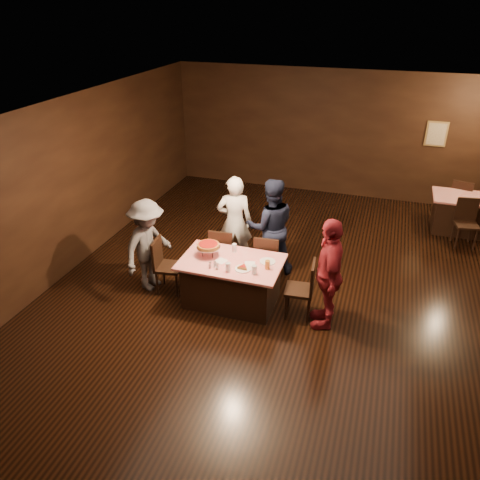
# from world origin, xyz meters

# --- Properties ---
(room) EXTENTS (10.00, 10.04, 3.02)m
(room) POSITION_xyz_m (0.00, 0.01, 2.14)
(room) COLOR black
(room) RESTS_ON ground
(main_table) EXTENTS (1.60, 1.00, 0.77)m
(main_table) POSITION_xyz_m (-0.88, -0.28, 0.39)
(main_table) COLOR red
(main_table) RESTS_ON ground
(back_table) EXTENTS (1.30, 0.90, 0.77)m
(back_table) POSITION_xyz_m (2.90, 3.69, 0.39)
(back_table) COLOR #B4120C
(back_table) RESTS_ON ground
(chair_far_left) EXTENTS (0.44, 0.44, 0.95)m
(chair_far_left) POSITION_xyz_m (-1.28, 0.47, 0.47)
(chair_far_left) COLOR black
(chair_far_left) RESTS_ON ground
(chair_far_right) EXTENTS (0.44, 0.44, 0.95)m
(chair_far_right) POSITION_xyz_m (-0.48, 0.47, 0.47)
(chair_far_right) COLOR black
(chair_far_right) RESTS_ON ground
(chair_end_left) EXTENTS (0.47, 0.47, 0.95)m
(chair_end_left) POSITION_xyz_m (-1.98, -0.28, 0.47)
(chair_end_left) COLOR black
(chair_end_left) RESTS_ON ground
(chair_end_right) EXTENTS (0.46, 0.46, 0.95)m
(chair_end_right) POSITION_xyz_m (0.22, -0.28, 0.47)
(chair_end_right) COLOR black
(chair_end_right) RESTS_ON ground
(chair_back_near) EXTENTS (0.48, 0.48, 0.95)m
(chair_back_near) POSITION_xyz_m (2.90, 2.99, 0.47)
(chair_back_near) COLOR black
(chair_back_near) RESTS_ON ground
(chair_back_far) EXTENTS (0.51, 0.51, 0.95)m
(chair_back_far) POSITION_xyz_m (2.90, 4.29, 0.47)
(chair_back_far) COLOR black
(chair_back_far) RESTS_ON ground
(diner_white_jacket) EXTENTS (0.73, 0.59, 1.73)m
(diner_white_jacket) POSITION_xyz_m (-1.21, 0.88, 0.87)
(diner_white_jacket) COLOR white
(diner_white_jacket) RESTS_ON ground
(diner_navy_hoodie) EXTENTS (1.05, 0.95, 1.77)m
(diner_navy_hoodie) POSITION_xyz_m (-0.54, 0.86, 0.88)
(diner_navy_hoodie) COLOR black
(diner_navy_hoodie) RESTS_ON ground
(diner_grey_knit) EXTENTS (0.80, 1.14, 1.61)m
(diner_grey_knit) POSITION_xyz_m (-2.33, -0.28, 0.80)
(diner_grey_knit) COLOR #5B5B60
(diner_grey_knit) RESTS_ON ground
(diner_red_shirt) EXTENTS (0.64, 1.10, 1.76)m
(diner_red_shirt) POSITION_xyz_m (0.65, -0.37, 0.88)
(diner_red_shirt) COLOR maroon
(diner_red_shirt) RESTS_ON ground
(pizza_stand) EXTENTS (0.38, 0.38, 0.22)m
(pizza_stand) POSITION_xyz_m (-1.28, -0.23, 0.95)
(pizza_stand) COLOR black
(pizza_stand) RESTS_ON main_table
(plate_with_slice) EXTENTS (0.25, 0.25, 0.06)m
(plate_with_slice) POSITION_xyz_m (-0.63, -0.46, 0.80)
(plate_with_slice) COLOR white
(plate_with_slice) RESTS_ON main_table
(plate_empty) EXTENTS (0.25, 0.25, 0.01)m
(plate_empty) POSITION_xyz_m (-0.33, -0.13, 0.78)
(plate_empty) COLOR white
(plate_empty) RESTS_ON main_table
(glass_front_left) EXTENTS (0.08, 0.08, 0.14)m
(glass_front_left) POSITION_xyz_m (-0.83, -0.58, 0.84)
(glass_front_left) COLOR silver
(glass_front_left) RESTS_ON main_table
(glass_front_right) EXTENTS (0.08, 0.08, 0.14)m
(glass_front_right) POSITION_xyz_m (-0.43, -0.53, 0.84)
(glass_front_right) COLOR silver
(glass_front_right) RESTS_ON main_table
(glass_amber) EXTENTS (0.08, 0.08, 0.14)m
(glass_amber) POSITION_xyz_m (-0.28, -0.33, 0.84)
(glass_amber) COLOR #BF7F26
(glass_amber) RESTS_ON main_table
(glass_back) EXTENTS (0.08, 0.08, 0.14)m
(glass_back) POSITION_xyz_m (-0.93, 0.02, 0.84)
(glass_back) COLOR silver
(glass_back) RESTS_ON main_table
(condiments) EXTENTS (0.17, 0.10, 0.09)m
(condiments) POSITION_xyz_m (-1.06, -0.57, 0.82)
(condiments) COLOR silver
(condiments) RESTS_ON main_table
(napkin_center) EXTENTS (0.19, 0.19, 0.01)m
(napkin_center) POSITION_xyz_m (-0.58, -0.28, 0.77)
(napkin_center) COLOR white
(napkin_center) RESTS_ON main_table
(napkin_left) EXTENTS (0.21, 0.21, 0.01)m
(napkin_left) POSITION_xyz_m (-1.03, -0.33, 0.77)
(napkin_left) COLOR white
(napkin_left) RESTS_ON main_table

